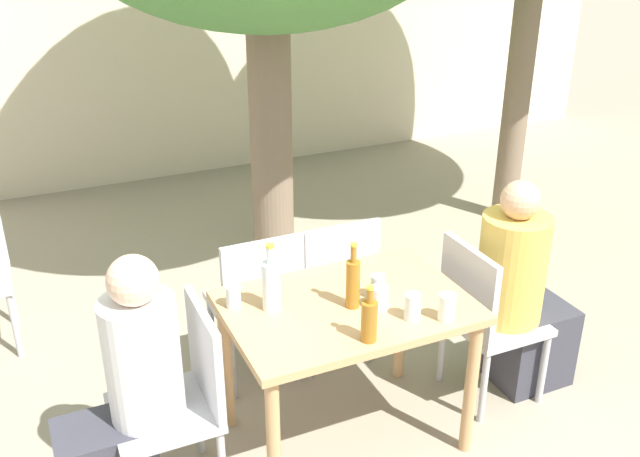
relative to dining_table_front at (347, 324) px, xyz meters
The scene contains 17 objects.
ground_plane 0.66m from the dining_table_front, ahead, with size 30.00×30.00×0.00m, color gray.
cafe_building_wall 4.12m from the dining_table_front, 90.00° to the left, with size 10.00×0.08×2.80m.
dining_table_front is the anchor object (origin of this frame).
patio_chair_0 0.80m from the dining_table_front, behind, with size 0.44×0.44×0.91m.
patio_chair_1 0.80m from the dining_table_front, ahead, with size 0.44×0.44×0.91m.
patio_chair_2 0.67m from the dining_table_front, 109.82° to the left, with size 0.44×0.44×0.91m.
patio_chair_3 0.67m from the dining_table_front, 70.18° to the left, with size 0.44×0.44×0.91m.
person_seated_0 1.03m from the dining_table_front, behind, with size 0.56×0.31×1.21m.
person_seated_1 1.03m from the dining_table_front, ahead, with size 0.57×0.35×1.22m.
amber_bottle_0 0.37m from the dining_table_front, 99.48° to the right, with size 0.07×0.07×0.26m.
amber_bottle_1 0.24m from the dining_table_front, 74.24° to the right, with size 0.06×0.06×0.32m.
water_bottle_2 0.42m from the dining_table_front, 163.77° to the left, with size 0.08×0.08×0.32m.
drinking_glass_0 0.35m from the dining_table_front, 49.31° to the right, with size 0.07×0.07×0.12m.
drinking_glass_1 0.54m from the dining_table_front, 159.15° to the left, with size 0.07×0.07×0.10m.
drinking_glass_2 0.23m from the dining_table_front, ahead, with size 0.07×0.07×0.12m.
drinking_glass_3 0.48m from the dining_table_front, 42.01° to the right, with size 0.08×0.08×0.12m.
drinking_glass_4 0.22m from the dining_table_front, 39.84° to the right, with size 0.08×0.08×0.11m.
Camera 1 is at (-1.27, -2.51, 2.45)m, focal length 40.00 mm.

